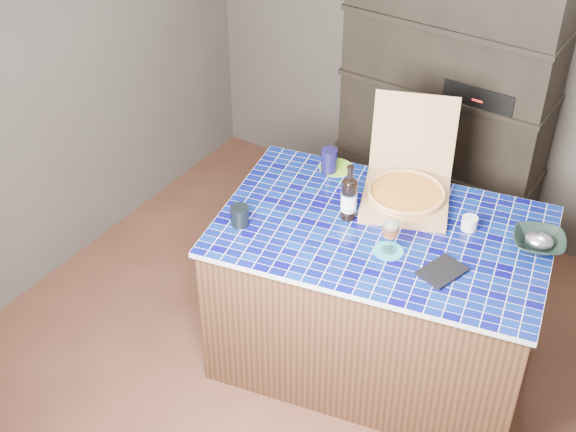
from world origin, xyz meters
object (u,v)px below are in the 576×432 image
Objects in this scene: bowl at (539,242)px; wine_glass at (391,229)px; pizza_box at (407,189)px; dvd_case at (442,271)px; mead_bottle at (349,198)px; kitchen_island at (377,295)px.

wine_glass is at bearing -144.25° from bowl.
bowl is (0.57, 0.41, -0.10)m from wine_glass.
bowl is at bearing 35.75° from wine_glass.
pizza_box is at bearing 105.73° from wine_glass.
mead_bottle is at bearing -176.37° from dvd_case.
mead_bottle is 0.31m from wine_glass.
mead_bottle reaches higher than wine_glass.
pizza_box reaches higher than mead_bottle.
wine_glass is at bearing -65.72° from kitchen_island.
bowl is (0.85, 0.28, -0.09)m from mead_bottle.
wine_glass is 0.76× the size of bowl.
dvd_case is (0.37, -0.14, 0.44)m from kitchen_island.
mead_bottle is 1.24× the size of bowl.
wine_glass is 0.70m from bowl.
dvd_case is at bearing -0.42° from wine_glass.
wine_glass is 0.30m from dvd_case.
wine_glass reaches higher than bowl.
dvd_case is (0.56, -0.13, -0.11)m from mead_bottle.
mead_bottle is at bearing -142.46° from pizza_box.
kitchen_island is 0.85m from bowl.
kitchen_island is at bearing 125.92° from wine_glass.
bowl reaches higher than kitchen_island.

